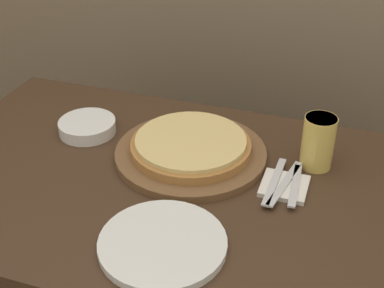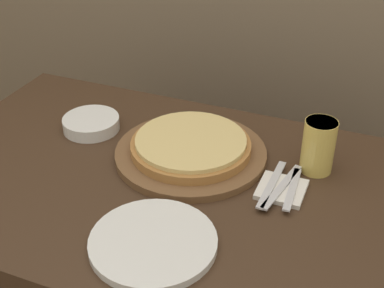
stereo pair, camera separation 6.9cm
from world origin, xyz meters
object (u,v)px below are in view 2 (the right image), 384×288
beer_glass (319,144)px  spoon (292,189)px  fork (272,184)px  dinner_plate (153,242)px  dinner_knife (282,187)px  pizza_on_board (192,149)px  side_bowl (91,123)px

beer_glass → spoon: bearing=-104.3°
beer_glass → fork: beer_glass is taller
beer_glass → dinner_plate: size_ratio=0.51×
dinner_plate → fork: 0.33m
dinner_plate → dinner_knife: size_ratio=1.35×
pizza_on_board → dinner_knife: size_ratio=1.98×
dinner_plate → spoon: 0.36m
pizza_on_board → fork: bearing=-14.0°
dinner_plate → side_bowl: (-0.37, 0.36, 0.01)m
side_bowl → spoon: side_bowl is taller
beer_glass → side_bowl: 0.63m
pizza_on_board → fork: (0.23, -0.06, -0.01)m
pizza_on_board → dinner_knife: bearing=-12.6°
pizza_on_board → dinner_plate: (0.05, -0.34, -0.02)m
fork → pizza_on_board: bearing=166.0°
fork → beer_glass: bearing=56.4°
beer_glass → pizza_on_board: bearing=-168.1°
side_bowl → spoon: bearing=-7.8°
side_bowl → dinner_knife: (0.57, -0.08, -0.00)m
pizza_on_board → dinner_plate: bearing=-81.5°
pizza_on_board → fork: 0.24m
dinner_plate → side_bowl: size_ratio=1.70×
side_bowl → fork: side_bowl is taller
side_bowl → spoon: size_ratio=0.93×
pizza_on_board → dinner_plate: 0.34m
side_bowl → dinner_knife: bearing=-8.1°
pizza_on_board → spoon: bearing=-11.5°
beer_glass → side_bowl: size_ratio=0.87×
beer_glass → dinner_knife: size_ratio=0.69×
side_bowl → beer_glass: bearing=3.7°
beer_glass → dinner_plate: 0.49m
beer_glass → dinner_knife: (-0.06, -0.12, -0.06)m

